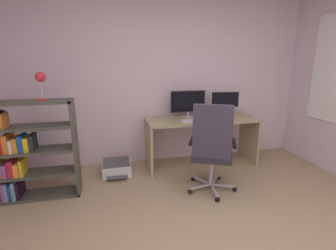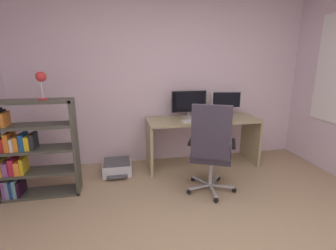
# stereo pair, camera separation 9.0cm
# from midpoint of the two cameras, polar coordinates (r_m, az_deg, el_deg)

# --- Properties ---
(wall_back) EXTENTS (4.55, 0.10, 2.55)m
(wall_back) POSITION_cam_midpoint_polar(r_m,az_deg,el_deg) (4.01, -1.82, 9.82)
(wall_back) COLOR silver
(wall_back) RESTS_ON ground
(desk) EXTENTS (1.68, 0.61, 0.75)m
(desk) POSITION_cam_midpoint_polar(r_m,az_deg,el_deg) (3.87, 6.96, -1.19)
(desk) COLOR tan
(desk) RESTS_ON ground
(monitor_main) EXTENTS (0.54, 0.18, 0.40)m
(monitor_main) POSITION_cam_midpoint_polar(r_m,az_deg,el_deg) (3.87, 3.90, 5.18)
(monitor_main) COLOR #B2B5B7
(monitor_main) RESTS_ON desk
(monitor_secondary) EXTENTS (0.46, 0.18, 0.38)m
(monitor_secondary) POSITION_cam_midpoint_polar(r_m,az_deg,el_deg) (4.09, 12.16, 5.42)
(monitor_secondary) COLOR #B2B5B7
(monitor_secondary) RESTS_ON desk
(keyboard) EXTENTS (0.35, 0.16, 0.02)m
(keyboard) POSITION_cam_midpoint_polar(r_m,az_deg,el_deg) (3.64, 4.96, 1.02)
(keyboard) COLOR silver
(keyboard) RESTS_ON desk
(computer_mouse) EXTENTS (0.07, 0.10, 0.03)m
(computer_mouse) POSITION_cam_midpoint_polar(r_m,az_deg,el_deg) (3.74, 9.00, 1.38)
(computer_mouse) COLOR black
(computer_mouse) RESTS_ON desk
(office_chair) EXTENTS (0.65, 0.69, 1.15)m
(office_chair) POSITION_cam_midpoint_polar(r_m,az_deg,el_deg) (3.01, 9.17, -4.94)
(office_chair) COLOR #B7BABC
(office_chair) RESTS_ON ground
(bookshelf) EXTENTS (0.90, 0.28, 1.17)m
(bookshelf) POSITION_cam_midpoint_polar(r_m,az_deg,el_deg) (3.37, -30.07, -5.56)
(bookshelf) COLOR #434437
(bookshelf) RESTS_ON ground
(desk_lamp) EXTENTS (0.12, 0.11, 0.31)m
(desk_lamp) POSITION_cam_midpoint_polar(r_m,az_deg,el_deg) (3.14, -27.74, 9.09)
(desk_lamp) COLOR red
(desk_lamp) RESTS_ON bookshelf
(printer) EXTENTS (0.40, 0.47, 0.19)m
(printer) POSITION_cam_midpoint_polar(r_m,az_deg,el_deg) (3.78, -12.27, -9.46)
(printer) COLOR silver
(printer) RESTS_ON ground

